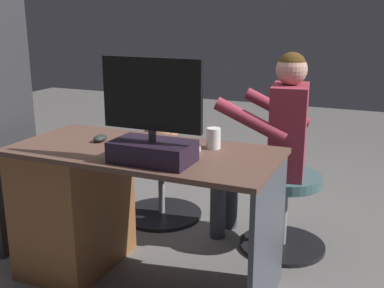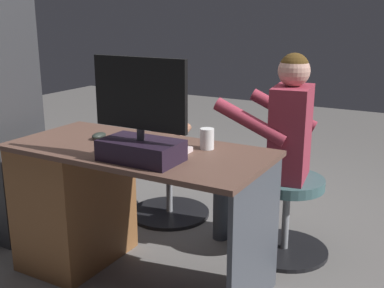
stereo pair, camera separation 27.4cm
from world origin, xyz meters
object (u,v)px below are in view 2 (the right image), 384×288
Objects in this scene: keyboard at (146,144)px; tv_remote at (121,148)px; cup at (207,139)px; teddy_bear at (169,128)px; desk at (88,198)px; person at (275,138)px; monitor at (141,131)px; visitor_chair at (286,209)px; computer_mouse at (99,136)px; office_chair_teddy at (169,180)px.

tv_remote is (0.06, 0.13, -0.00)m from keyboard.
cup reaches higher than teddy_bear.
person is at bearing -141.28° from desk.
person is (-0.81, 0.13, 0.06)m from teddy_bear.
teddy_bear is at bearing -9.00° from person.
cup is (-0.30, -0.10, 0.04)m from keyboard.
monitor reaches higher than visitor_chair.
monitor is 0.29m from keyboard.
desk is 2.60× the size of visitor_chair.
desk is 3.24× the size of keyboard.
desk is 0.80m from cup.
desk is 0.37m from computer_mouse.
tv_remote is 0.93m from person.
desk is 0.52m from keyboard.
keyboard is at bearing -132.19° from tv_remote.
cup is at bearing 71.52° from person.
tv_remote is 0.13× the size of person.
keyboard reaches higher than office_chair_teddy.
monitor is 0.41× the size of person.
desk is 14.18× the size of computer_mouse.
computer_mouse is (0.30, 0.02, 0.01)m from keyboard.
monitor is 5.06× the size of computer_mouse.
teddy_bear is at bearing -64.95° from monitor.
visitor_chair is at bearing -144.76° from desk.
teddy_bear is at bearing -45.91° from cup.
computer_mouse is at bearing 39.45° from person.
computer_mouse is (-0.07, -0.04, 0.36)m from desk.
person reaches higher than teddy_bear.
computer_mouse is 0.08× the size of person.
teddy_bear is at bearing -90.00° from office_chair_teddy.
visitor_chair is (-0.90, 0.13, 0.02)m from office_chair_teddy.
computer_mouse is 0.27m from tv_remote.
computer_mouse is at bearing 35.66° from visitor_chair.
visitor_chair is (-0.63, -0.74, -0.47)m from tv_remote.
computer_mouse is 0.18× the size of visitor_chair.
office_chair_teddy is 0.92m from person.
cup is 1.05m from office_chair_teddy.
desk is at bearing -18.45° from monitor.
computer_mouse is 0.17× the size of office_chair_teddy.
office_chair_teddy and visitor_chair have the same top height.
person is (-0.85, -0.68, 0.30)m from desk.
cup is at bearing -118.63° from monitor.
tv_remote is (0.19, -0.09, -0.13)m from monitor.
desk is 0.48m from tv_remote.
keyboard is at bearing 18.24° from cup.
tv_remote is at bearing 66.11° from keyboard.
desk is at bearing 38.72° from person.
monitor reaches higher than keyboard.
visitor_chair is at bearing -148.69° from tv_remote.
cup is 0.43m from tv_remote.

